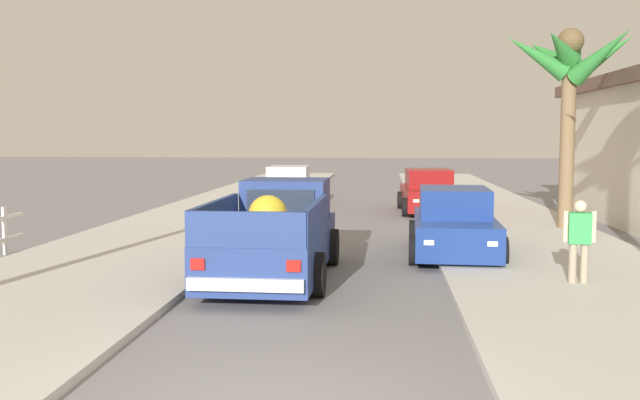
% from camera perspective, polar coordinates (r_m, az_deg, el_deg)
% --- Properties ---
extents(sidewalk_left, '(4.80, 60.00, 0.12)m').
position_cam_1_polar(sidewalk_left, '(19.30, -12.17, -2.73)').
color(sidewalk_left, beige).
rests_on(sidewalk_left, ground).
extents(sidewalk_right, '(4.80, 60.00, 0.12)m').
position_cam_1_polar(sidewalk_right, '(18.78, 16.06, -3.04)').
color(sidewalk_right, beige).
rests_on(sidewalk_right, ground).
extents(curb_left, '(0.16, 60.00, 0.10)m').
position_cam_1_polar(curb_left, '(19.03, -9.30, -2.82)').
color(curb_left, silver).
rests_on(curb_left, ground).
extents(curb_right, '(0.16, 60.00, 0.10)m').
position_cam_1_polar(curb_right, '(18.62, 13.04, -3.07)').
color(curb_right, silver).
rests_on(curb_right, ground).
extents(pickup_truck, '(2.27, 5.24, 1.80)m').
position_cam_1_polar(pickup_truck, '(13.41, -3.66, -2.97)').
color(pickup_truck, navy).
rests_on(pickup_truck, ground).
extents(car_left_near, '(2.14, 4.31, 1.54)m').
position_cam_1_polar(car_left_near, '(24.91, 8.91, 0.62)').
color(car_left_near, maroon).
rests_on(car_left_near, ground).
extents(car_right_near, '(2.14, 4.31, 1.54)m').
position_cam_1_polar(car_right_near, '(27.34, -2.57, 1.09)').
color(car_right_near, silver).
rests_on(car_right_near, ground).
extents(car_left_mid, '(2.15, 4.32, 1.54)m').
position_cam_1_polar(car_left_mid, '(16.03, 10.95, -1.98)').
color(car_left_mid, navy).
rests_on(car_left_mid, ground).
extents(palm_tree_left_fore, '(3.66, 3.23, 5.69)m').
position_cam_1_polar(palm_tree_left_fore, '(20.77, 19.92, 10.10)').
color(palm_tree_left_fore, brown).
rests_on(palm_tree_left_fore, ground).
extents(pedestrian, '(0.57, 0.27, 1.59)m').
position_cam_1_polar(pedestrian, '(13.06, 20.53, -2.97)').
color(pedestrian, gray).
rests_on(pedestrian, ground).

